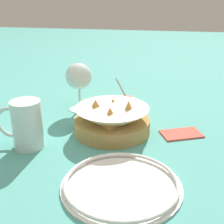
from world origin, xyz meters
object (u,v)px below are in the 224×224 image
Objects in this scene: wine_glass at (79,78)px; sauce_cup at (127,103)px; side_plate at (121,184)px; beer_mug at (27,126)px; food_basket at (112,121)px.

sauce_cup is at bearing -170.14° from wine_glass.
beer_mug is at bearing -27.09° from side_plate.
wine_glass is (0.15, 0.03, 0.08)m from sauce_cup.
sauce_cup is at bearing -96.05° from food_basket.
side_plate is at bearing 104.15° from food_basket.
food_basket is at bearing -75.85° from side_plate.
sauce_cup is at bearing -125.75° from beer_mug.
beer_mug reaches higher than food_basket.
sauce_cup is 0.43× the size of side_plate.
side_plate is (-0.06, 0.24, -0.03)m from food_basket.
wine_glass is 0.27m from beer_mug.
wine_glass is at bearing 9.86° from sauce_cup.
food_basket is 1.99× the size of sauce_cup.
wine_glass reaches higher than sauce_cup.
beer_mug is 0.28m from side_plate.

